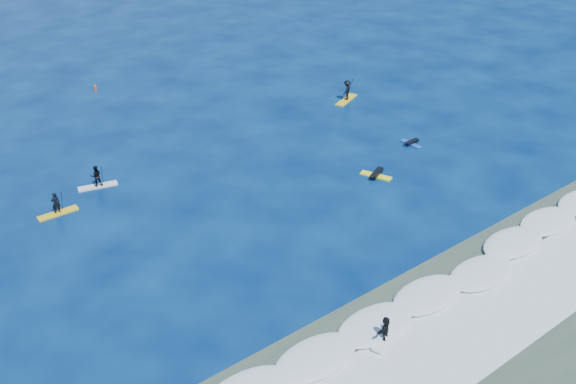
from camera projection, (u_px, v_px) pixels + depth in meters
ground at (303, 226)px, 41.79m from camera, size 160.00×160.00×0.00m
shallow_water at (477, 348)px, 32.22m from camera, size 90.00×13.00×0.01m
breaking_wave at (417, 306)px, 34.96m from camera, size 40.00×6.00×0.30m
whitewater at (461, 337)px, 32.91m from camera, size 34.00×5.00×0.02m
sup_paddler_left at (57, 207)px, 42.75m from camera, size 2.70×0.73×1.89m
sup_paddler_center at (97, 178)px, 45.83m from camera, size 2.86×1.39×1.95m
sup_paddler_right at (347, 91)px, 59.72m from camera, size 3.30×2.01×2.27m
prone_paddler_near at (376, 174)px, 47.45m from camera, size 1.81×2.41×0.49m
prone_paddler_far at (411, 143)px, 52.06m from camera, size 1.57×1.99×0.41m
wave_surfer at (385, 330)px, 32.19m from camera, size 2.09×1.29×1.47m
marker_buoy at (95, 88)px, 62.15m from camera, size 0.29×0.29×0.69m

